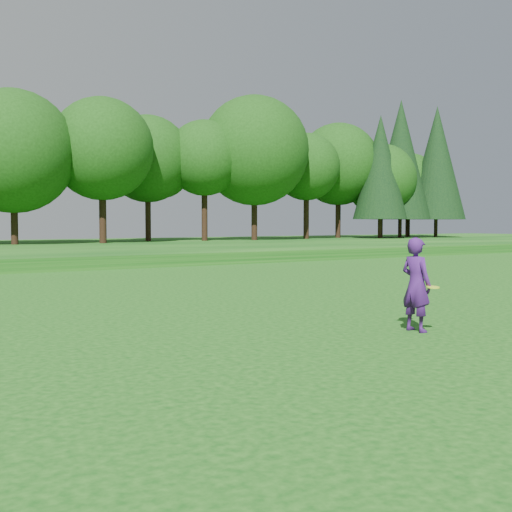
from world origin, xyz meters
TOP-DOWN VIEW (x-y plane):
  - ground at (0.00, 0.00)m, footprint 140.00×140.00m
  - walking_path at (0.00, 20.00)m, footprint 130.00×1.60m
  - woman at (0.80, 0.36)m, footprint 0.45×0.81m

SIDE VIEW (x-z plane):
  - ground at x=0.00m, z-range 0.00..0.00m
  - walking_path at x=0.00m, z-range 0.00..0.04m
  - woman at x=0.80m, z-range 0.00..1.80m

